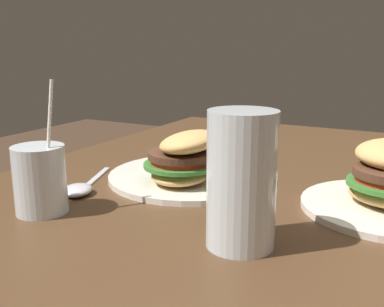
{
  "coord_description": "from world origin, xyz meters",
  "views": [
    {
      "loc": [
        0.7,
        0.16,
        1.0
      ],
      "look_at": [
        -0.0,
        -0.22,
        0.8
      ],
      "focal_mm": 42.0,
      "sensor_mm": 36.0,
      "label": 1
    }
  ],
  "objects_px": {
    "meal_plate_near": "(189,166)",
    "spoon": "(79,189)",
    "juice_glass": "(40,182)",
    "beer_glass": "(242,182)"
  },
  "relations": [
    {
      "from": "juice_glass",
      "to": "spoon",
      "type": "height_order",
      "value": "juice_glass"
    },
    {
      "from": "meal_plate_near",
      "to": "spoon",
      "type": "height_order",
      "value": "meal_plate_near"
    },
    {
      "from": "meal_plate_near",
      "to": "juice_glass",
      "type": "distance_m",
      "value": 0.26
    },
    {
      "from": "meal_plate_near",
      "to": "spoon",
      "type": "relative_size",
      "value": 1.61
    },
    {
      "from": "meal_plate_near",
      "to": "spoon",
      "type": "xyz_separation_m",
      "value": [
        0.14,
        -0.13,
        -0.02
      ]
    },
    {
      "from": "meal_plate_near",
      "to": "juice_glass",
      "type": "xyz_separation_m",
      "value": [
        0.23,
        -0.12,
        0.01
      ]
    },
    {
      "from": "beer_glass",
      "to": "juice_glass",
      "type": "bearing_deg",
      "value": -83.82
    },
    {
      "from": "meal_plate_near",
      "to": "juice_glass",
      "type": "bearing_deg",
      "value": -27.98
    },
    {
      "from": "beer_glass",
      "to": "juice_glass",
      "type": "distance_m",
      "value": 0.31
    },
    {
      "from": "juice_glass",
      "to": "spoon",
      "type": "bearing_deg",
      "value": -173.52
    }
  ]
}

